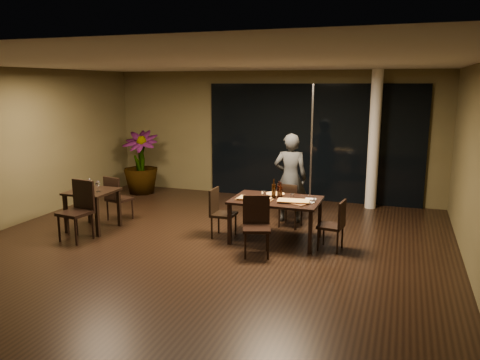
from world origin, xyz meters
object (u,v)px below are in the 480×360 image
chair_main_left (220,210)px  bottle_c (279,189)px  main_table (276,203)px  potted_plant (141,162)px  chair_side_near (79,207)px  bottle_a (274,189)px  bottle_b (281,190)px  chair_main_near (256,222)px  side_table (92,197)px  chair_main_right (335,223)px  chair_main_far (289,203)px  chair_side_far (116,196)px  diner (290,178)px

chair_main_left → bottle_c: size_ratio=3.03×
main_table → potted_plant: size_ratio=0.97×
chair_side_near → bottle_c: (3.30, 1.16, 0.31)m
main_table → bottle_a: size_ratio=4.50×
chair_main_left → bottle_a: size_ratio=2.62×
chair_side_near → bottle_c: chair_side_near is taller
chair_main_left → bottle_b: size_ratio=3.00×
chair_main_near → main_table: bearing=60.7°
side_table → chair_main_right: (4.44, 0.36, -0.15)m
side_table → bottle_c: bearing=10.3°
chair_side_near → bottle_b: same height
chair_side_near → bottle_a: (3.22, 1.08, 0.34)m
bottle_b → chair_side_near: bearing=-161.9°
chair_main_right → bottle_b: bottle_b is taller
potted_plant → chair_main_near: bearing=-38.1°
chair_main_near → chair_main_far: bearing=64.7°
chair_side_near → chair_side_far: bearing=99.3°
chair_main_right → bottle_b: size_ratio=2.89×
chair_side_far → bottle_a: bearing=-169.2°
bottle_b → chair_main_right: bearing=-11.1°
chair_side_far → bottle_b: bearing=-168.9°
chair_main_near → chair_main_left: 1.07m
bottle_a → bottle_c: size_ratio=1.16×
chair_main_right → potted_plant: size_ratio=0.54×
potted_plant → bottle_c: 4.75m
main_table → chair_main_right: bearing=-7.7°
bottle_a → chair_main_left: bearing=-171.4°
main_table → chair_main_near: size_ratio=1.60×
chair_main_far → potted_plant: bearing=-12.0°
chair_side_far → bottle_b: 3.40m
main_table → bottle_c: 0.25m
bottle_a → bottle_b: size_ratio=1.15×
chair_side_near → bottle_a: 3.42m
chair_main_near → potted_plant: (-4.00, 3.14, 0.25)m
chair_side_near → chair_main_far: bearing=37.1°
chair_main_far → potted_plant: size_ratio=0.56×
chair_side_near → diner: (3.23, 2.29, 0.30)m
chair_side_near → chair_main_left: bearing=30.4°
chair_main_near → chair_side_near: 3.17m
side_table → chair_side_far: 0.65m
chair_main_far → bottle_c: bottle_c is taller
chair_main_right → potted_plant: (-5.17, 2.57, 0.31)m
chair_main_left → diner: (0.96, 1.35, 0.39)m
chair_main_near → chair_main_right: size_ratio=1.11×
chair_side_near → bottle_c: 3.51m
bottle_a → side_table: bearing=-170.8°
chair_main_near → side_table: bearing=157.4°
chair_main_right → bottle_c: 1.14m
chair_main_right → diner: diner is taller
main_table → side_table: (-3.40, -0.50, -0.05)m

